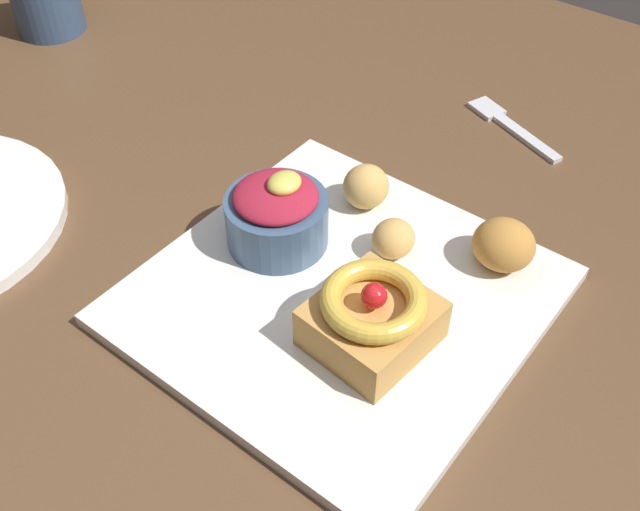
% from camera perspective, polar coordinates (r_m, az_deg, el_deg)
% --- Properties ---
extents(dining_table, '(1.30, 1.02, 0.73)m').
position_cam_1_polar(dining_table, '(0.74, -12.40, -3.41)').
color(dining_table, brown).
rests_on(dining_table, ground_plane).
extents(front_plate, '(0.29, 0.29, 0.01)m').
position_cam_1_polar(front_plate, '(0.59, 1.53, -3.17)').
color(front_plate, white).
rests_on(front_plate, dining_table).
extents(cake_slice, '(0.09, 0.09, 0.06)m').
position_cam_1_polar(cake_slice, '(0.54, 4.08, -4.79)').
color(cake_slice, '#C68E47').
rests_on(cake_slice, front_plate).
extents(berry_ramekin, '(0.09, 0.09, 0.07)m').
position_cam_1_polar(berry_ramekin, '(0.61, -3.36, 3.20)').
color(berry_ramekin, '#3D5675').
rests_on(berry_ramekin, front_plate).
extents(fritter_front, '(0.05, 0.05, 0.04)m').
position_cam_1_polar(fritter_front, '(0.61, 14.04, 0.82)').
color(fritter_front, '#BC7F38').
rests_on(fritter_front, front_plate).
extents(fritter_middle, '(0.04, 0.04, 0.03)m').
position_cam_1_polar(fritter_middle, '(0.61, 5.70, 1.31)').
color(fritter_middle, tan).
rests_on(fritter_middle, front_plate).
extents(fritter_back, '(0.04, 0.04, 0.04)m').
position_cam_1_polar(fritter_back, '(0.65, 3.57, 5.35)').
color(fritter_back, tan).
rests_on(fritter_back, front_plate).
extents(fork, '(0.06, 0.12, 0.00)m').
position_cam_1_polar(fork, '(0.81, 14.37, 9.81)').
color(fork, silver).
rests_on(fork, dining_table).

